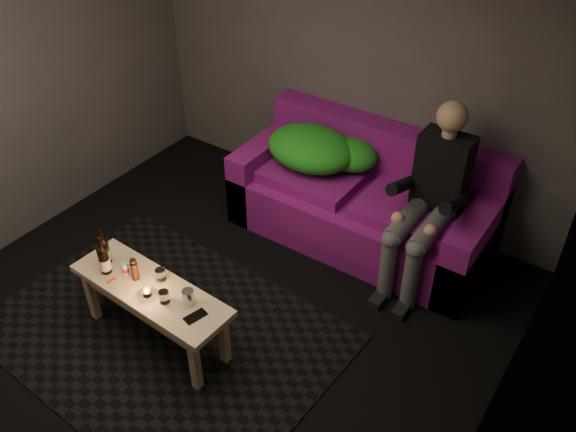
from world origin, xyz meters
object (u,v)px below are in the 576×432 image
(sofa, at_px, (365,202))
(steel_cup, at_px, (188,297))
(person, at_px, (431,196))
(coffee_table, at_px, (152,297))
(beer_bottle_a, at_px, (105,250))
(beer_bottle_b, at_px, (104,259))

(sofa, relative_size, steel_cup, 19.88)
(person, xyz_separation_m, coffee_table, (-1.24, -1.73, -0.34))
(sofa, bearing_deg, beer_bottle_a, -119.45)
(coffee_table, bearing_deg, steel_cup, 7.40)
(person, bearing_deg, sofa, 164.03)
(sofa, distance_m, beer_bottle_b, 2.21)
(person, xyz_separation_m, beer_bottle_b, (-1.60, -1.79, -0.13))
(person, height_order, beer_bottle_a, person)
(person, relative_size, beer_bottle_a, 5.22)
(coffee_table, relative_size, beer_bottle_b, 4.05)
(sofa, relative_size, beer_bottle_b, 7.03)
(steel_cup, bearing_deg, person, 61.33)
(person, xyz_separation_m, beer_bottle_a, (-1.68, -1.71, -0.14))
(coffee_table, distance_m, beer_bottle_a, 0.48)
(person, relative_size, steel_cup, 13.27)
(coffee_table, bearing_deg, sofa, 71.87)
(person, height_order, coffee_table, person)
(coffee_table, relative_size, beer_bottle_a, 4.50)
(coffee_table, distance_m, beer_bottle_b, 0.42)
(person, bearing_deg, beer_bottle_a, -134.52)
(sofa, height_order, person, person)
(person, bearing_deg, coffee_table, -125.62)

